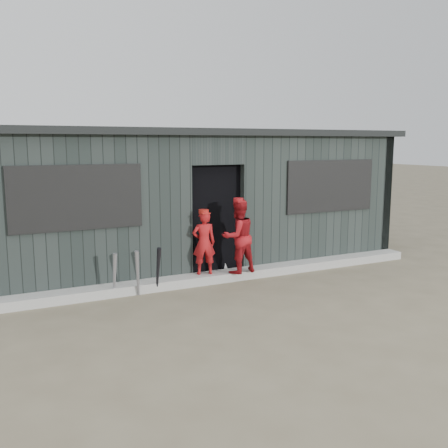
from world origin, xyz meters
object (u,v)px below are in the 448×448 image
bat_left (114,275)px  bat_mid (138,273)px  dugout (187,198)px  bat_right (158,270)px  player_red_right (238,236)px  player_grey_back (221,235)px  player_red_left (204,243)px

bat_left → bat_mid: bat_mid is taller
bat_left → dugout: 2.84m
bat_left → bat_mid: bearing=-17.0°
bat_left → bat_right: size_ratio=0.93×
bat_mid → bat_right: size_ratio=0.97×
bat_mid → player_red_right: size_ratio=0.59×
bat_mid → player_red_right: player_red_right is taller
player_red_right → dugout: 1.91m
bat_right → player_red_right: player_red_right is taller
bat_mid → player_grey_back: bearing=23.5°
player_red_left → player_red_right: player_red_right is taller
player_red_left → dugout: bearing=-89.9°
player_grey_back → bat_mid: bearing=29.4°
player_red_right → bat_left: bearing=-6.5°
bat_left → player_grey_back: bearing=17.7°
bat_mid → dugout: 2.68m
bat_right → player_red_left: 1.00m
player_red_right → bat_right: bearing=-3.4°
bat_left → bat_right: 0.68m
bat_right → player_grey_back: player_grey_back is taller
dugout → player_red_right: bearing=-83.4°
bat_left → player_red_right: size_ratio=0.56×
player_red_left → bat_right: bearing=28.0°
bat_left → player_red_left: bearing=6.5°
bat_mid → player_grey_back: (1.83, 0.79, 0.32)m
bat_mid → player_grey_back: size_ratio=0.54×
bat_right → dugout: (1.27, 1.92, 0.91)m
player_red_left → player_grey_back: bearing=-126.2°
bat_left → dugout: size_ratio=0.09×
bat_right → player_red_left: size_ratio=0.70×
player_red_right → player_grey_back: (0.01, 0.68, -0.09)m
player_grey_back → player_red_left: bearing=47.4°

